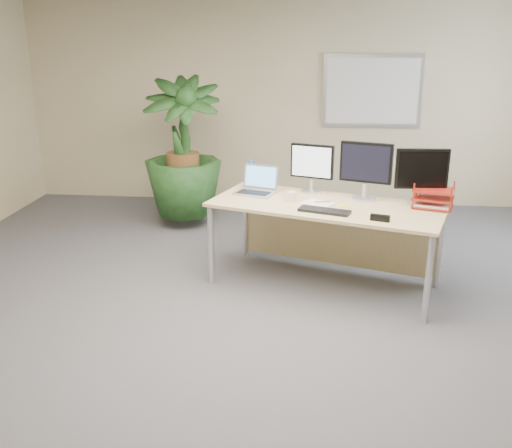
# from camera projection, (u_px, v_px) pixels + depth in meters

# --- Properties ---
(floor) EXTENTS (8.00, 8.00, 0.00)m
(floor) POSITION_uv_depth(u_px,v_px,m) (249.00, 344.00, 4.39)
(floor) COLOR #47474C
(floor) RESTS_ON ground
(back_wall) EXTENTS (7.00, 0.04, 2.70)m
(back_wall) POSITION_uv_depth(u_px,v_px,m) (281.00, 105.00, 7.74)
(back_wall) COLOR #BDB385
(back_wall) RESTS_ON floor
(whiteboard) EXTENTS (1.30, 0.04, 0.95)m
(whiteboard) POSITION_uv_depth(u_px,v_px,m) (372.00, 91.00, 7.53)
(whiteboard) COLOR silver
(whiteboard) RESTS_ON back_wall
(desk) EXTENTS (2.25, 1.48, 0.80)m
(desk) POSITION_uv_depth(u_px,v_px,m) (329.00, 218.00, 5.33)
(desk) COLOR tan
(desk) RESTS_ON floor
(floor_plant) EXTENTS (0.98, 0.98, 1.50)m
(floor_plant) POSITION_uv_depth(u_px,v_px,m) (183.00, 166.00, 6.89)
(floor_plant) COLOR #143716
(floor_plant) RESTS_ON floor
(monitor_left) EXTENTS (0.41, 0.19, 0.47)m
(monitor_left) POSITION_uv_depth(u_px,v_px,m) (312.00, 165.00, 5.48)
(monitor_left) COLOR silver
(monitor_left) RESTS_ON desk
(monitor_right) EXTENTS (0.47, 0.22, 0.54)m
(monitor_right) POSITION_uv_depth(u_px,v_px,m) (366.00, 167.00, 5.23)
(monitor_right) COLOR silver
(monitor_right) RESTS_ON desk
(monitor_dark) EXTENTS (0.46, 0.21, 0.52)m
(monitor_dark) POSITION_uv_depth(u_px,v_px,m) (422.00, 173.00, 5.04)
(monitor_dark) COLOR silver
(monitor_dark) RESTS_ON desk
(laptop) EXTENTS (0.44, 0.41, 0.26)m
(laptop) POSITION_uv_depth(u_px,v_px,m) (257.00, 186.00, 5.53)
(laptop) COLOR #B6B6BA
(laptop) RESTS_ON desk
(keyboard) EXTENTS (0.47, 0.28, 0.02)m
(keyboard) POSITION_uv_depth(u_px,v_px,m) (324.00, 211.00, 4.94)
(keyboard) COLOR black
(keyboard) RESTS_ON desk
(coffee_mug) EXTENTS (0.12, 0.08, 0.09)m
(coffee_mug) POSITION_uv_depth(u_px,v_px,m) (291.00, 197.00, 5.24)
(coffee_mug) COLOR silver
(coffee_mug) RESTS_ON desk
(spiral_notebook) EXTENTS (0.33, 0.32, 0.01)m
(spiral_notebook) POSITION_uv_depth(u_px,v_px,m) (318.00, 204.00, 5.17)
(spiral_notebook) COLOR white
(spiral_notebook) RESTS_ON desk
(orange_pen) EXTENTS (0.15, 0.04, 0.01)m
(orange_pen) POSITION_uv_depth(u_px,v_px,m) (322.00, 202.00, 5.18)
(orange_pen) COLOR orange
(orange_pen) RESTS_ON spiral_notebook
(yellow_highlighter) EXTENTS (0.11, 0.08, 0.02)m
(yellow_highlighter) POSITION_uv_depth(u_px,v_px,m) (346.00, 207.00, 5.07)
(yellow_highlighter) COLOR #FFF91A
(yellow_highlighter) RESTS_ON desk
(water_bottle) EXTENTS (0.07, 0.07, 0.26)m
(water_bottle) POSITION_uv_depth(u_px,v_px,m) (251.00, 174.00, 5.74)
(water_bottle) COLOR silver
(water_bottle) RESTS_ON desk
(letter_tray) EXTENTS (0.41, 0.35, 0.16)m
(letter_tray) POSITION_uv_depth(u_px,v_px,m) (433.00, 200.00, 5.05)
(letter_tray) COLOR maroon
(letter_tray) RESTS_ON desk
(stapler) EXTENTS (0.17, 0.09, 0.05)m
(stapler) POSITION_uv_depth(u_px,v_px,m) (380.00, 218.00, 4.70)
(stapler) COLOR black
(stapler) RESTS_ON desk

